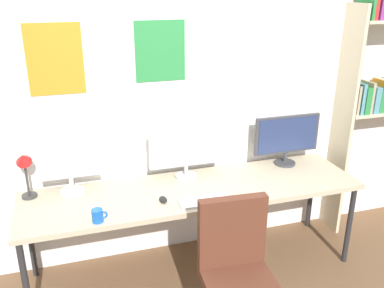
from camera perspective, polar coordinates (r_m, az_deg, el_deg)
name	(u,v)px	position (r m, az deg, el deg)	size (l,w,h in m)	color
wall_back	(178,104)	(3.43, -1.85, 5.43)	(5.01, 0.11, 2.60)	silver
desk	(194,194)	(3.28, 0.26, -6.77)	(2.61, 0.68, 0.74)	tan
bookshelf	(381,81)	(4.09, 24.26, 7.77)	(0.83, 0.28, 2.23)	beige
monitor_left	(69,160)	(3.22, -16.40, -2.05)	(0.44, 0.18, 0.48)	silver
monitor_center	(186,150)	(3.34, -0.82, -0.88)	(0.60, 0.18, 0.42)	silver
monitor_right	(287,137)	(3.68, 12.76, 0.92)	(0.59, 0.18, 0.44)	#38383D
desk_lamp	(25,166)	(3.23, -21.79, -2.84)	(0.11, 0.16, 0.39)	#333333
keyboard_main	(203,201)	(3.06, 1.56, -7.77)	(0.36, 0.13, 0.02)	silver
computer_mouse	(163,200)	(3.08, -3.95, -7.54)	(0.06, 0.10, 0.03)	black
coffee_mug	(98,216)	(2.89, -12.67, -9.47)	(0.11, 0.08, 0.09)	blue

